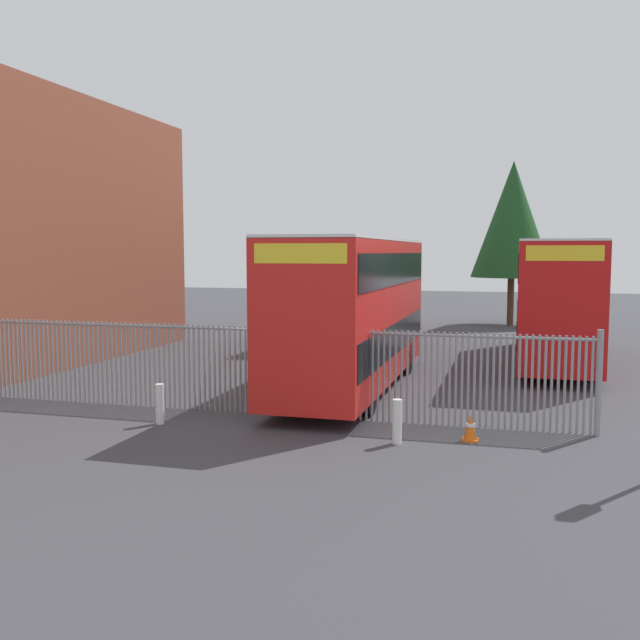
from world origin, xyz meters
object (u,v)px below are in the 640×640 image
object	(u,v)px
double_decker_bus_behind_fence_right	(361,286)
double_decker_bus_behind_fence_left	(554,297)
double_decker_bus_near_gate	(354,307)
traffic_cone_by_gate	(470,427)
bollard_center_front	(397,422)
bollard_near_left	(160,404)

from	to	relation	value
double_decker_bus_behind_fence_right	double_decker_bus_behind_fence_left	bearing A→B (deg)	-36.40
double_decker_bus_near_gate	traffic_cone_by_gate	xyz separation A→B (m)	(3.71, -5.06, -2.13)
double_decker_bus_behind_fence_right	bollard_center_front	bearing A→B (deg)	-75.43
double_decker_bus_near_gate	double_decker_bus_behind_fence_right	bearing A→B (deg)	101.38
traffic_cone_by_gate	double_decker_bus_behind_fence_right	bearing A→B (deg)	109.41
bollard_center_front	double_decker_bus_behind_fence_right	bearing A→B (deg)	104.57
double_decker_bus_behind_fence_left	double_decker_bus_behind_fence_right	bearing A→B (deg)	143.60
double_decker_bus_near_gate	bollard_center_front	size ratio (longest dim) A/B	11.38
bollard_center_front	bollard_near_left	bearing A→B (deg)	177.70
double_decker_bus_near_gate	double_decker_bus_behind_fence_right	world-z (taller)	same
double_decker_bus_behind_fence_left	bollard_near_left	xyz separation A→B (m)	(-9.30, -12.03, -1.95)
bollard_near_left	bollard_center_front	size ratio (longest dim) A/B	1.00
double_decker_bus_behind_fence_right	bollard_near_left	world-z (taller)	double_decker_bus_behind_fence_right
bollard_near_left	traffic_cone_by_gate	size ratio (longest dim) A/B	1.61
traffic_cone_by_gate	bollard_near_left	bearing A→B (deg)	-176.53
double_decker_bus_near_gate	double_decker_bus_behind_fence_left	world-z (taller)	same
double_decker_bus_behind_fence_right	double_decker_bus_near_gate	bearing A→B (deg)	-78.62
bollard_center_front	traffic_cone_by_gate	xyz separation A→B (m)	(1.47, 0.66, -0.19)
bollard_near_left	traffic_cone_by_gate	bearing A→B (deg)	3.47
double_decker_bus_near_gate	traffic_cone_by_gate	distance (m)	6.63
double_decker_bus_behind_fence_left	double_decker_bus_behind_fence_right	xyz separation A→B (m)	(-8.45, 6.23, 0.00)
bollard_near_left	bollard_center_front	distance (m)	5.66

